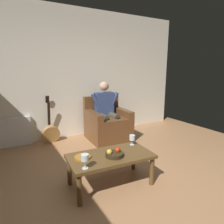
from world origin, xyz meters
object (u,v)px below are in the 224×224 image
at_px(person_seated, 106,108).
at_px(decorative_dish, 83,157).
at_px(wine_glass_near, 85,158).
at_px(fruit_bowl, 114,154).
at_px(coffee_table, 111,159).
at_px(wine_glass_far, 132,138).
at_px(armchair, 107,124).
at_px(guitar, 51,132).

height_order(person_seated, decorative_dish, person_seated).
height_order(wine_glass_near, fruit_bowl, wine_glass_near).
relative_size(coffee_table, fruit_bowl, 4.87).
distance_m(wine_glass_far, decorative_dish, 0.80).
xyz_separation_m(armchair, guitar, (1.12, -0.38, -0.11)).
height_order(fruit_bowl, decorative_dish, fruit_bowl).
xyz_separation_m(wine_glass_near, wine_glass_far, (-0.86, -0.32, -0.02)).
xyz_separation_m(armchair, coffee_table, (0.80, 1.58, 0.04)).
xyz_separation_m(coffee_table, guitar, (0.32, -1.97, -0.15)).
bearing_deg(guitar, armchair, 161.18).
bearing_deg(wine_glass_near, person_seated, -124.28).
xyz_separation_m(fruit_bowl, decorative_dish, (0.37, -0.15, -0.02)).
bearing_deg(coffee_table, guitar, -80.64).
xyz_separation_m(person_seated, decorative_dish, (1.15, 1.53, -0.23)).
bearing_deg(guitar, decorative_dish, 89.26).
bearing_deg(decorative_dish, armchair, -127.54).
xyz_separation_m(wine_glass_far, decorative_dish, (0.79, 0.06, -0.09)).
xyz_separation_m(wine_glass_far, fruit_bowl, (0.42, 0.21, -0.07)).
distance_m(armchair, fruit_bowl, 1.83).
relative_size(armchair, coffee_table, 0.81).
bearing_deg(armchair, decorative_dish, 55.46).
bearing_deg(wine_glass_far, armchair, -103.96).
height_order(coffee_table, wine_glass_near, wine_glass_near).
distance_m(person_seated, decorative_dish, 1.93).
bearing_deg(wine_glass_far, person_seated, -103.69).
relative_size(armchair, person_seated, 0.74).
bearing_deg(coffee_table, wine_glass_far, -161.48).
height_order(guitar, wine_glass_near, guitar).
bearing_deg(coffee_table, wine_glass_near, 22.29).
relative_size(guitar, wine_glass_far, 6.56).
xyz_separation_m(coffee_table, wine_glass_near, (0.42, 0.17, 0.18)).
bearing_deg(person_seated, wine_glass_far, 79.31).
xyz_separation_m(armchair, wine_glass_far, (0.36, 1.43, 0.20)).
height_order(person_seated, coffee_table, person_seated).
xyz_separation_m(person_seated, fruit_bowl, (0.78, 1.68, -0.21)).
distance_m(wine_glass_near, wine_glass_far, 0.92).
bearing_deg(guitar, person_seated, 162.91).
xyz_separation_m(armchair, decorative_dish, (1.15, 1.49, 0.11)).
relative_size(coffee_table, guitar, 1.15).
relative_size(person_seated, decorative_dish, 6.18).
relative_size(wine_glass_far, fruit_bowl, 0.64).
height_order(armchair, coffee_table, armchair).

